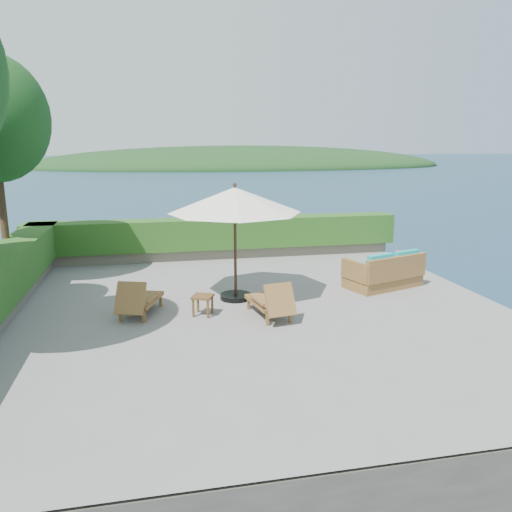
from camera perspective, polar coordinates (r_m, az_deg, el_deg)
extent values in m
plane|color=gray|center=(11.75, -0.64, -6.14)|extent=(12.00, 12.00, 0.00)
cube|color=#5B5448|center=(12.34, -0.62, -12.98)|extent=(12.00, 12.00, 3.00)
plane|color=#18394B|center=(13.03, -0.61, -18.73)|extent=(600.00, 600.00, 0.00)
ellipsoid|color=#133218|center=(153.48, -1.60, 10.18)|extent=(126.00, 57.60, 12.60)
cube|color=#6F6859|center=(17.04, -4.29, 0.42)|extent=(12.00, 0.60, 0.36)
cube|color=#1D4E16|center=(16.91, -4.32, 2.64)|extent=(12.40, 0.90, 1.00)
cylinder|color=#47311B|center=(14.70, -27.07, 5.64)|extent=(0.20, 0.20, 4.68)
cylinder|color=black|center=(12.53, -2.33, -4.64)|extent=(0.85, 0.85, 0.12)
cylinder|color=#351F13|center=(12.20, -2.39, 1.35)|extent=(0.08, 0.08, 2.79)
cone|color=silver|center=(12.04, -2.44, 6.41)|extent=(3.51, 3.51, 0.61)
sphere|color=#351F13|center=(12.00, -2.45, 8.15)|extent=(0.11, 0.11, 0.10)
cube|color=brown|center=(11.35, -15.25, -6.64)|extent=(0.07, 0.07, 0.25)
cube|color=brown|center=(11.16, -12.67, -6.83)|extent=(0.07, 0.07, 0.25)
cube|color=brown|center=(12.36, -13.24, -4.92)|extent=(0.07, 0.07, 0.25)
cube|color=brown|center=(12.19, -10.85, -5.06)|extent=(0.07, 0.07, 0.25)
cube|color=brown|center=(11.79, -12.85, -4.93)|extent=(1.01, 1.39, 0.09)
cube|color=brown|center=(11.07, -14.18, -4.70)|extent=(0.73, 0.59, 0.67)
cube|color=brown|center=(11.70, -14.72, -4.44)|extent=(0.32, 0.79, 0.05)
cube|color=brown|center=(11.47, -11.67, -4.62)|extent=(0.32, 0.79, 0.05)
cube|color=brown|center=(10.72, 1.31, -7.32)|extent=(0.07, 0.07, 0.25)
cube|color=brown|center=(10.93, 3.94, -6.95)|extent=(0.07, 0.07, 0.25)
cube|color=brown|center=(11.74, -0.87, -5.52)|extent=(0.07, 0.07, 0.25)
cube|color=brown|center=(11.93, 1.57, -5.23)|extent=(0.07, 0.07, 0.25)
cube|color=brown|center=(11.36, 1.26, -5.29)|extent=(0.83, 1.34, 0.09)
cube|color=brown|center=(10.64, 2.76, -5.03)|extent=(0.69, 0.51, 0.67)
cube|color=brown|center=(11.03, 0.07, -5.06)|extent=(0.19, 0.82, 0.05)
cube|color=brown|center=(11.27, 3.18, -4.68)|extent=(0.19, 0.82, 0.05)
cube|color=brown|center=(11.28, -7.19, -5.94)|extent=(0.06, 0.06, 0.42)
cube|color=brown|center=(11.18, -5.52, -6.07)|extent=(0.06, 0.06, 0.42)
cube|color=brown|center=(11.59, -6.65, -5.42)|extent=(0.06, 0.06, 0.42)
cube|color=brown|center=(11.49, -5.02, -5.54)|extent=(0.06, 0.06, 0.42)
cube|color=brown|center=(11.31, -6.12, -4.62)|extent=(0.57, 0.57, 0.05)
cube|color=brown|center=(13.97, 14.26, -2.51)|extent=(2.25, 1.61, 0.45)
cube|color=brown|center=(13.55, 15.75, -1.34)|extent=(1.98, 0.80, 0.62)
cube|color=brown|center=(13.23, 11.34, -1.69)|extent=(0.45, 1.01, 0.51)
cube|color=brown|center=(14.57, 17.06, -0.68)|extent=(0.45, 1.01, 0.51)
cube|color=teal|center=(13.60, 12.75, -1.41)|extent=(1.09, 1.05, 0.20)
cube|color=teal|center=(14.25, 15.54, -0.92)|extent=(1.09, 1.05, 0.20)
cube|color=teal|center=(13.25, 14.03, -0.69)|extent=(0.80, 0.40, 0.41)
cube|color=teal|center=(13.92, 16.83, -0.23)|extent=(0.80, 0.40, 0.41)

